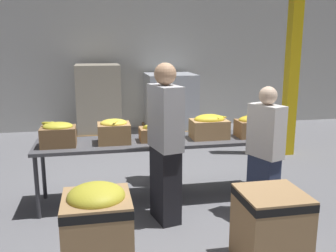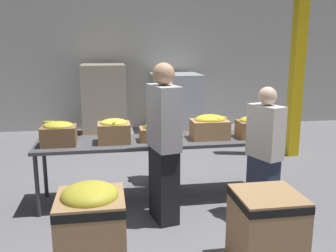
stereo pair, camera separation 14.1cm
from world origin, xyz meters
name	(u,v)px [view 1 (the left image)]	position (x,y,z in m)	size (l,w,h in m)	color
ground_plane	(160,198)	(0.00, 0.00, 0.00)	(30.00, 30.00, 0.00)	slate
wall_back	(127,42)	(0.00, 4.29, 2.00)	(16.00, 0.08, 4.00)	#B7B7B2
sorting_table	(159,144)	(0.00, 0.00, 0.73)	(3.03, 0.70, 0.78)	#4C4C51
banana_box_0	(58,134)	(-1.21, -0.06, 0.93)	(0.40, 0.34, 0.29)	olive
banana_box_1	(114,131)	(-0.56, -0.03, 0.93)	(0.38, 0.33, 0.30)	#A37A4C
banana_box_2	(158,132)	(-0.02, -0.02, 0.89)	(0.46, 0.29, 0.22)	olive
banana_box_3	(209,126)	(0.64, -0.03, 0.94)	(0.46, 0.32, 0.31)	tan
banana_box_4	(252,126)	(1.20, -0.07, 0.92)	(0.40, 0.29, 0.29)	olive
volunteer_0	(164,132)	(0.17, 0.57, 0.75)	(0.28, 0.44, 1.50)	#6B604C
volunteer_1	(165,145)	(-0.04, -0.60, 0.88)	(0.33, 0.51, 1.77)	black
volunteer_2	(265,154)	(1.08, -0.71, 0.75)	(0.34, 0.45, 1.51)	#2D3856
donation_bin_0	(98,233)	(-0.79, -1.64, 0.46)	(0.54, 0.54, 0.87)	tan
donation_bin_1	(271,226)	(0.72, -1.64, 0.37)	(0.56, 0.56, 0.69)	tan
support_pillar	(294,41)	(2.61, 1.54, 2.00)	(0.19, 0.19, 4.00)	yellow
pallet_stack_0	(99,101)	(-0.69, 3.56, 0.76)	(0.99, 0.99, 1.53)	olive
pallet_stack_1	(170,104)	(0.88, 3.61, 0.64)	(1.15, 1.15, 1.31)	olive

